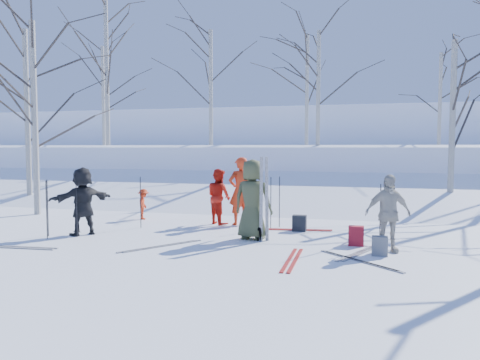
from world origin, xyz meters
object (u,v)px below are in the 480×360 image
(dog, at_px, (260,230))
(backpack_dark, at_px, (299,223))
(skier_cream_east, at_px, (388,213))
(backpack_grey, at_px, (380,246))
(skier_grey_west, at_px, (83,201))
(skier_redor_behind, at_px, (219,196))
(skier_red_north, at_px, (240,191))
(skier_olive_center, at_px, (253,199))
(backpack_red, at_px, (356,236))
(skier_red_seated, at_px, (144,204))

(dog, distance_m, backpack_dark, 1.52)
(skier_cream_east, height_order, backpack_grey, skier_cream_east)
(skier_grey_west, distance_m, dog, 4.32)
(dog, bearing_deg, skier_redor_behind, -76.47)
(skier_red_north, xyz_separation_m, backpack_dark, (1.69, -0.55, -0.72))
(skier_olive_center, relative_size, backpack_red, 4.37)
(skier_grey_west, bearing_deg, dog, 132.88)
(skier_red_north, distance_m, skier_redor_behind, 0.62)
(backpack_dark, bearing_deg, skier_red_north, 161.85)
(skier_red_north, bearing_deg, skier_cream_east, 110.73)
(skier_red_seated, bearing_deg, skier_red_north, -112.28)
(backpack_red, relative_size, backpack_dark, 1.05)
(skier_grey_west, bearing_deg, skier_cream_east, 125.84)
(skier_red_seated, height_order, dog, skier_red_seated)
(skier_red_north, bearing_deg, skier_grey_west, 0.36)
(skier_red_seated, relative_size, skier_grey_west, 0.55)
(skier_red_north, xyz_separation_m, skier_grey_west, (-3.27, -2.42, -0.10))
(backpack_dark, bearing_deg, backpack_grey, -50.15)
(backpack_red, bearing_deg, skier_olive_center, 177.68)
(skier_red_north, distance_m, skier_red_seated, 3.02)
(skier_olive_center, xyz_separation_m, skier_grey_west, (-4.07, -0.54, -0.10))
(dog, bearing_deg, skier_red_seated, -54.52)
(skier_red_seated, bearing_deg, backpack_grey, -133.37)
(backpack_grey, bearing_deg, skier_red_north, 141.82)
(skier_red_seated, height_order, skier_grey_west, skier_grey_west)
(skier_redor_behind, bearing_deg, skier_cream_east, -170.33)
(backpack_grey, bearing_deg, skier_cream_east, 67.62)
(skier_grey_west, distance_m, backpack_grey, 6.88)
(skier_redor_behind, distance_m, skier_red_seated, 2.41)
(skier_red_north, xyz_separation_m, backpack_red, (3.10, -1.97, -0.71))
(skier_olive_center, relative_size, backpack_dark, 4.58)
(skier_red_seated, distance_m, dog, 4.48)
(skier_olive_center, xyz_separation_m, skier_cream_east, (2.93, -0.56, -0.13))
(skier_red_north, relative_size, dog, 3.37)
(skier_redor_behind, distance_m, skier_grey_west, 3.57)
(skier_red_north, bearing_deg, backpack_dark, 125.76)
(skier_red_seated, bearing_deg, skier_olive_center, -137.36)
(skier_grey_west, bearing_deg, skier_redor_behind, 167.59)
(skier_red_seated, relative_size, dog, 1.63)
(skier_cream_east, distance_m, backpack_red, 0.96)
(skier_grey_west, bearing_deg, skier_red_seated, -150.38)
(backpack_red, distance_m, backpack_grey, 0.96)
(skier_olive_center, distance_m, backpack_dark, 1.75)
(skier_red_seated, distance_m, skier_cream_east, 7.20)
(skier_redor_behind, distance_m, backpack_dark, 2.41)
(skier_redor_behind, distance_m, dog, 2.50)
(skier_red_seated, bearing_deg, backpack_red, -128.28)
(skier_red_north, height_order, skier_redor_behind, skier_red_north)
(skier_red_seated, xyz_separation_m, backpack_red, (6.09, -2.14, -0.24))
(skier_olive_center, distance_m, skier_grey_west, 4.10)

